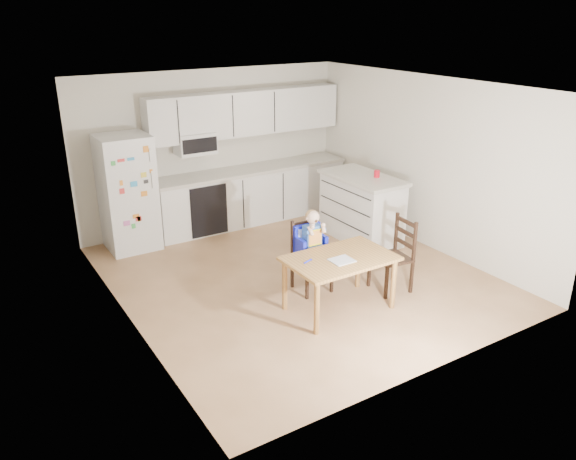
{
  "coord_description": "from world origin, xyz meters",
  "views": [
    {
      "loc": [
        -3.71,
        -5.71,
        3.34
      ],
      "look_at": [
        -0.39,
        -0.41,
        0.88
      ],
      "focal_mm": 35.0,
      "sensor_mm": 36.0,
      "label": 1
    }
  ],
  "objects_px": {
    "kitchen_island": "(361,207)",
    "chair_side": "(398,249)",
    "red_cup": "(377,174)",
    "dining_table": "(340,264)",
    "chair_booster": "(310,242)",
    "refrigerator": "(128,193)"
  },
  "relations": [
    {
      "from": "chair_side",
      "to": "refrigerator",
      "type": "bearing_deg",
      "value": -135.38
    },
    {
      "from": "red_cup",
      "to": "dining_table",
      "type": "relative_size",
      "value": 0.09
    },
    {
      "from": "red_cup",
      "to": "dining_table",
      "type": "bearing_deg",
      "value": -140.61
    },
    {
      "from": "red_cup",
      "to": "chair_side",
      "type": "distance_m",
      "value": 1.69
    },
    {
      "from": "refrigerator",
      "to": "kitchen_island",
      "type": "height_order",
      "value": "refrigerator"
    },
    {
      "from": "kitchen_island",
      "to": "chair_side",
      "type": "xyz_separation_m",
      "value": [
        -0.67,
        -1.56,
        0.03
      ]
    },
    {
      "from": "kitchen_island",
      "to": "chair_booster",
      "type": "height_order",
      "value": "chair_booster"
    },
    {
      "from": "kitchen_island",
      "to": "chair_booster",
      "type": "distance_m",
      "value": 1.89
    },
    {
      "from": "kitchen_island",
      "to": "chair_side",
      "type": "relative_size",
      "value": 1.44
    },
    {
      "from": "red_cup",
      "to": "chair_side",
      "type": "bearing_deg",
      "value": -119.89
    },
    {
      "from": "kitchen_island",
      "to": "red_cup",
      "type": "xyz_separation_m",
      "value": [
        0.13,
        -0.16,
        0.56
      ]
    },
    {
      "from": "dining_table",
      "to": "refrigerator",
      "type": "bearing_deg",
      "value": 115.44
    },
    {
      "from": "chair_side",
      "to": "dining_table",
      "type": "bearing_deg",
      "value": -81.12
    },
    {
      "from": "dining_table",
      "to": "chair_booster",
      "type": "height_order",
      "value": "chair_booster"
    },
    {
      "from": "refrigerator",
      "to": "red_cup",
      "type": "height_order",
      "value": "refrigerator"
    },
    {
      "from": "refrigerator",
      "to": "red_cup",
      "type": "xyz_separation_m",
      "value": [
        3.25,
        -1.72,
        0.22
      ]
    },
    {
      "from": "red_cup",
      "to": "chair_side",
      "type": "relative_size",
      "value": 0.11
    },
    {
      "from": "refrigerator",
      "to": "chair_side",
      "type": "relative_size",
      "value": 1.79
    },
    {
      "from": "chair_booster",
      "to": "chair_side",
      "type": "height_order",
      "value": "chair_booster"
    },
    {
      "from": "refrigerator",
      "to": "red_cup",
      "type": "distance_m",
      "value": 3.68
    },
    {
      "from": "red_cup",
      "to": "dining_table",
      "type": "height_order",
      "value": "red_cup"
    },
    {
      "from": "kitchen_island",
      "to": "refrigerator",
      "type": "bearing_deg",
      "value": 153.41
    }
  ]
}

